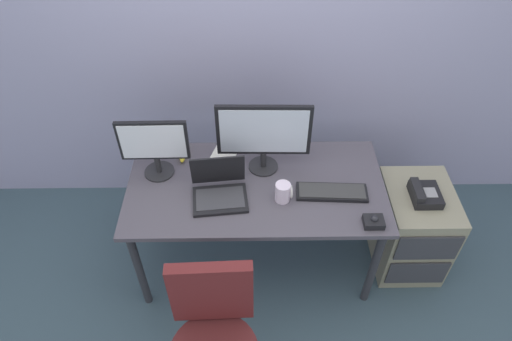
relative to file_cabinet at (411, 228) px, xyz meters
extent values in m
plane|color=#394F5A|center=(-1.02, 0.01, -0.31)|extent=(8.00, 8.00, 0.00)
cube|color=#9997B9|center=(-1.02, 0.74, 1.09)|extent=(6.00, 0.10, 2.80)
cube|color=#4D4852|center=(-1.02, 0.01, 0.40)|extent=(1.53, 0.78, 0.03)
cylinder|color=#2D2D33|center=(-1.73, -0.32, 0.04)|extent=(0.05, 0.05, 0.70)
cylinder|color=#2D2D33|center=(-0.32, -0.32, 0.04)|extent=(0.05, 0.05, 0.70)
cylinder|color=#2D2D33|center=(-1.73, 0.33, 0.04)|extent=(0.05, 0.05, 0.70)
cylinder|color=#2D2D33|center=(-0.32, 0.33, 0.04)|extent=(0.05, 0.05, 0.70)
cube|color=gray|center=(0.00, 0.00, 0.00)|extent=(0.42, 0.52, 0.63)
cube|color=#38383D|center=(0.00, -0.26, 0.14)|extent=(0.38, 0.01, 0.21)
cube|color=#38383D|center=(0.00, -0.26, -0.13)|extent=(0.38, 0.01, 0.21)
cube|color=black|center=(0.00, -0.02, 0.34)|extent=(0.17, 0.20, 0.06)
cube|color=black|center=(-0.06, -0.02, 0.39)|extent=(0.05, 0.18, 0.04)
cube|color=gray|center=(0.02, -0.03, 0.37)|extent=(0.07, 0.08, 0.01)
cube|color=maroon|center=(-1.25, -0.71, 0.43)|extent=(0.40, 0.07, 0.42)
cylinder|color=#262628|center=(-0.98, 0.16, 0.43)|extent=(0.18, 0.18, 0.01)
cylinder|color=#262628|center=(-0.98, 0.16, 0.48)|extent=(0.04, 0.04, 0.11)
cube|color=black|center=(-0.98, 0.16, 0.71)|extent=(0.55, 0.03, 0.34)
cube|color=silver|center=(-0.98, 0.15, 0.71)|extent=(0.50, 0.02, 0.30)
cylinder|color=#262628|center=(-1.61, 0.12, 0.43)|extent=(0.18, 0.18, 0.01)
cylinder|color=#262628|center=(-1.61, 0.12, 0.49)|extent=(0.04, 0.04, 0.11)
cube|color=black|center=(-1.61, 0.12, 0.67)|extent=(0.40, 0.03, 0.27)
cube|color=white|center=(-1.61, 0.11, 0.67)|extent=(0.37, 0.01, 0.24)
cube|color=black|center=(-0.58, -0.07, 0.43)|extent=(0.42, 0.16, 0.02)
cube|color=#353535|center=(-0.58, -0.07, 0.44)|extent=(0.39, 0.14, 0.01)
cube|color=black|center=(-1.23, -0.12, 0.43)|extent=(0.33, 0.25, 0.02)
cube|color=#38383D|center=(-1.23, -0.12, 0.44)|extent=(0.29, 0.19, 0.00)
cube|color=black|center=(-1.24, 0.01, 0.55)|extent=(0.31, 0.08, 0.22)
cube|color=silver|center=(-1.24, 0.00, 0.55)|extent=(0.28, 0.06, 0.19)
cube|color=black|center=(-0.39, -0.30, 0.44)|extent=(0.11, 0.09, 0.04)
sphere|color=#232328|center=(-0.39, -0.30, 0.47)|extent=(0.04, 0.04, 0.04)
cylinder|color=silver|center=(-0.87, -0.11, 0.48)|extent=(0.09, 0.09, 0.12)
torus|color=silver|center=(-0.83, -0.11, 0.48)|extent=(0.01, 0.07, 0.07)
cube|color=white|center=(-1.23, 0.23, 0.43)|extent=(0.20, 0.24, 0.01)
ellipsoid|color=yellow|center=(-1.49, 0.28, 0.44)|extent=(0.06, 0.19, 0.04)
camera|label=1|loc=(-1.05, -1.85, 2.36)|focal=31.75mm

